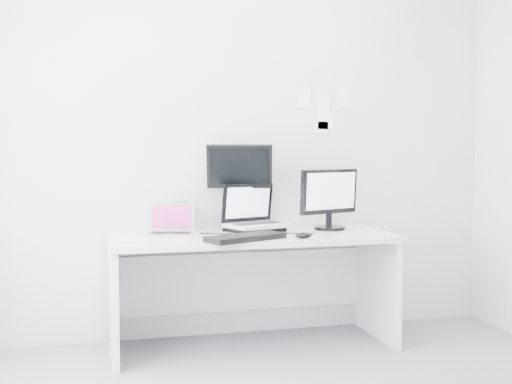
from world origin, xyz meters
TOP-DOWN VIEW (x-y plane):
  - back_wall at (0.00, 1.60)m, footprint 3.60×0.00m
  - desk at (0.00, 1.25)m, footprint 1.80×0.70m
  - macbook at (-0.51, 1.29)m, footprint 0.33×0.27m
  - speaker at (-0.42, 1.52)m, footprint 0.10×0.10m
  - dell_laptop at (0.06, 1.36)m, footprint 0.46×0.41m
  - rear_monitor at (-0.03, 1.48)m, footprint 0.46×0.25m
  - samsung_monitor at (0.56, 1.35)m, footprint 0.50×0.36m
  - keyboard at (-0.10, 1.00)m, footprint 0.52×0.36m
  - mouse at (0.26, 0.99)m, footprint 0.12×0.09m
  - wall_note_0 at (0.45, 1.59)m, footprint 0.10×0.00m
  - wall_note_1 at (0.60, 1.59)m, footprint 0.09×0.00m
  - wall_note_2 at (0.75, 1.59)m, footprint 0.10×0.00m
  - wall_note_3 at (0.58, 1.59)m, footprint 0.11×0.00m
  - wall_note_4 at (0.61, 1.59)m, footprint 0.12×0.00m

SIDE VIEW (x-z plane):
  - desk at x=0.00m, z-range 0.00..0.73m
  - keyboard at x=-0.10m, z-range 0.73..0.76m
  - mouse at x=0.26m, z-range 0.73..0.77m
  - speaker at x=-0.42m, z-range 0.73..0.92m
  - macbook at x=-0.51m, z-range 0.73..0.95m
  - dell_laptop at x=0.06m, z-range 0.73..1.05m
  - samsung_monitor at x=0.56m, z-range 0.73..1.15m
  - rear_monitor at x=-0.03m, z-range 0.73..1.32m
  - back_wall at x=0.00m, z-range -0.45..3.15m
  - wall_note_3 at x=0.58m, z-range 1.38..1.46m
  - wall_note_4 at x=0.61m, z-range 1.40..1.52m
  - wall_note_1 at x=0.60m, z-range 1.52..1.65m
  - wall_note_0 at x=0.45m, z-range 1.55..1.69m
  - wall_note_2 at x=0.75m, z-range 1.56..1.70m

